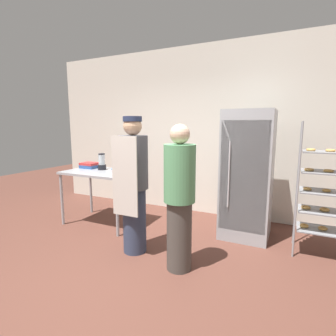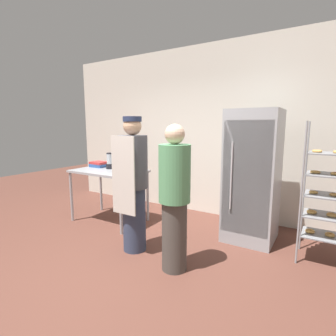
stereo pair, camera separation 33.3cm
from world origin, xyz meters
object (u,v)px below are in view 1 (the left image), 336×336
object	(u,v)px
blender_pitcher	(102,162)
person_baker	(134,184)
person_customer	(179,198)
donut_box	(118,170)
binder_stack	(89,165)
refrigerator	(247,175)
baking_rack	(326,192)

from	to	relation	value
blender_pitcher	person_baker	world-z (taller)	person_baker
blender_pitcher	person_customer	xyz separation A→B (m)	(1.79, -0.89, -0.17)
donut_box	binder_stack	distance (m)	0.75
person_customer	person_baker	bearing A→B (deg)	168.49
blender_pitcher	person_customer	size ratio (longest dim) A/B	0.17
person_baker	person_customer	distance (m)	0.70
refrigerator	binder_stack	size ratio (longest dim) A/B	6.36
baking_rack	person_customer	bearing A→B (deg)	-144.20
refrigerator	binder_stack	xyz separation A→B (m)	(-2.62, -0.34, 0.01)
donut_box	person_baker	size ratio (longest dim) A/B	0.16
baking_rack	donut_box	xyz separation A→B (m)	(-2.86, -0.30, 0.11)
refrigerator	donut_box	distance (m)	1.96
baking_rack	binder_stack	distance (m)	3.59
baking_rack	refrigerator	bearing A→B (deg)	168.27
refrigerator	person_baker	distance (m)	1.65
blender_pitcher	person_baker	distance (m)	1.34
refrigerator	binder_stack	bearing A→B (deg)	-172.55
blender_pitcher	person_customer	world-z (taller)	person_customer
baking_rack	binder_stack	world-z (taller)	baking_rack
donut_box	blender_pitcher	xyz separation A→B (m)	(-0.42, 0.12, 0.08)
person_customer	blender_pitcher	bearing A→B (deg)	153.68
person_customer	donut_box	bearing A→B (deg)	150.83
donut_box	person_customer	world-z (taller)	person_customer
person_customer	baking_rack	bearing A→B (deg)	35.80
baking_rack	blender_pitcher	xyz separation A→B (m)	(-3.28, -0.18, 0.19)
refrigerator	person_baker	size ratio (longest dim) A/B	1.06
baking_rack	binder_stack	xyz separation A→B (m)	(-3.59, -0.14, 0.12)
refrigerator	person_customer	world-z (taller)	refrigerator
blender_pitcher	binder_stack	bearing A→B (deg)	172.42
refrigerator	donut_box	world-z (taller)	refrigerator
blender_pitcher	binder_stack	world-z (taller)	blender_pitcher
donut_box	baking_rack	bearing A→B (deg)	6.05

